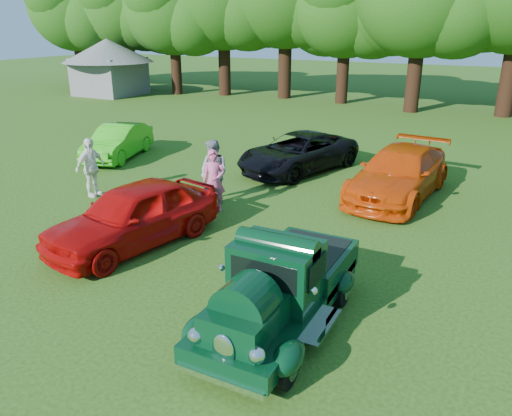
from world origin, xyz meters
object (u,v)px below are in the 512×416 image
at_px(back_car_lime, 118,142).
at_px(gazebo, 108,61).
at_px(hero_pickup, 281,288).
at_px(back_car_black, 298,152).
at_px(red_convertible, 134,215).
at_px(back_car_orange, 399,174).
at_px(spectator_grey, 214,172).
at_px(spectator_pink, 214,181).
at_px(spectator_white, 91,168).

height_order(back_car_lime, gazebo, gazebo).
height_order(hero_pickup, back_car_black, hero_pickup).
xyz_separation_m(red_convertible, back_car_orange, (4.81, 6.37, -0.01)).
height_order(red_convertible, back_car_black, red_convertible).
bearing_deg(spectator_grey, red_convertible, -80.52).
bearing_deg(spectator_pink, back_car_black, 54.53).
height_order(back_car_orange, spectator_grey, spectator_grey).
relative_size(spectator_white, gazebo, 0.28).
distance_m(spectator_pink, gazebo, 25.70).
distance_m(back_car_orange, spectator_pink, 5.60).
relative_size(hero_pickup, back_car_orange, 0.83).
bearing_deg(red_convertible, hero_pickup, -6.21).
bearing_deg(hero_pickup, spectator_white, 155.32).
bearing_deg(spectator_grey, gazebo, 151.06).
bearing_deg(back_car_black, gazebo, 166.61).
distance_m(back_car_black, spectator_white, 7.07).
bearing_deg(back_car_orange, spectator_grey, -141.78).
distance_m(hero_pickup, red_convertible, 4.75).
bearing_deg(back_car_orange, back_car_black, 167.22).
xyz_separation_m(red_convertible, spectator_white, (-3.49, 2.19, 0.15)).
xyz_separation_m(back_car_lime, back_car_orange, (10.73, 0.32, 0.10)).
xyz_separation_m(back_car_black, gazebo, (-19.82, 12.08, 1.74)).
height_order(spectator_pink, spectator_white, spectator_white).
relative_size(red_convertible, spectator_pink, 2.51).
distance_m(red_convertible, back_car_lime, 8.47).
bearing_deg(gazebo, back_car_orange, -29.44).
xyz_separation_m(back_car_black, spectator_white, (-4.50, -5.45, 0.23)).
distance_m(back_car_orange, gazebo, 27.18).
bearing_deg(spectator_grey, back_car_lime, 167.94).
bearing_deg(gazebo, spectator_grey, -40.75).
bearing_deg(spectator_grey, spectator_pink, -46.34).
distance_m(back_car_black, spectator_pink, 4.86).
bearing_deg(spectator_grey, spectator_white, -150.06).
distance_m(red_convertible, gazebo, 27.30).
xyz_separation_m(red_convertible, spectator_pink, (0.49, 2.81, 0.13)).
distance_m(hero_pickup, spectator_grey, 6.54).
bearing_deg(back_car_lime, spectator_grey, -40.17).
xyz_separation_m(hero_pickup, back_car_orange, (0.31, 7.86, 0.02)).
relative_size(red_convertible, back_car_black, 0.92).
height_order(hero_pickup, red_convertible, hero_pickup).
bearing_deg(red_convertible, spectator_grey, 99.76).
height_order(back_car_black, spectator_pink, spectator_pink).
height_order(back_car_orange, spectator_pink, spectator_pink).
bearing_deg(back_car_orange, gazebo, 156.11).
height_order(spectator_pink, spectator_grey, spectator_grey).
bearing_deg(spectator_grey, back_car_black, 90.32).
distance_m(spectator_pink, spectator_white, 4.03).
relative_size(spectator_pink, spectator_white, 0.98).
distance_m(hero_pickup, gazebo, 31.56).
height_order(back_car_black, back_car_orange, back_car_orange).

